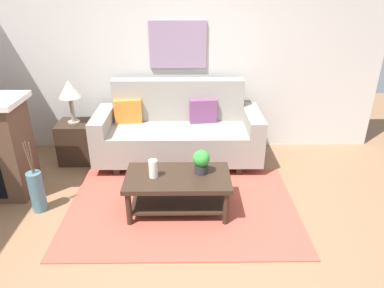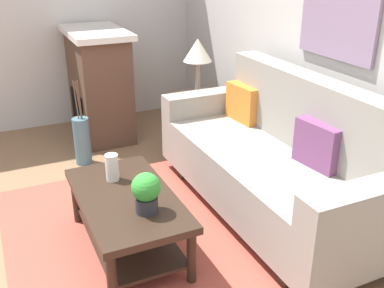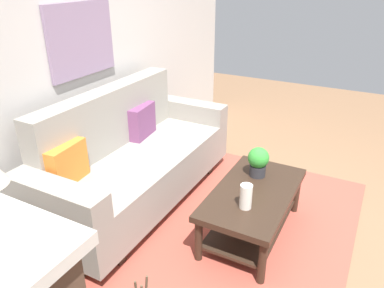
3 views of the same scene
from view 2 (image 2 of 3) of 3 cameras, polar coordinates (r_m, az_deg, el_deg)
name	(u,v)px [view 2 (image 2 of 3)]	position (r m, az deg, el deg)	size (l,w,h in m)	color
ground_plane	(64,271)	(3.17, -15.76, -15.08)	(9.51, 9.51, 0.00)	#8C6647
wall_back	(350,36)	(3.52, 19.20, 12.73)	(5.51, 0.10, 2.70)	silver
wall_left	(55,5)	(5.40, -16.91, 16.37)	(0.10, 5.11, 2.70)	silver
area_rug	(138,250)	(3.25, -6.87, -13.10)	(2.50, 1.69, 0.01)	#B24C3D
couch	(272,162)	(3.51, 10.09, -2.19)	(2.17, 0.84, 1.08)	gray
throw_pillow_orange	(243,103)	(4.00, 6.44, 5.14)	(0.36, 0.12, 0.32)	orange
throw_pillow_plum	(318,145)	(3.24, 15.56, -0.10)	(0.36, 0.12, 0.32)	#7A4270
coffee_table	(127,210)	(3.10, -8.18, -8.25)	(1.10, 0.60, 0.43)	#332319
tabletop_vase	(112,167)	(3.20, -10.03, -2.91)	(0.09, 0.09, 0.19)	white
potted_plant_tabletop	(146,192)	(2.78, -5.79, -5.97)	(0.18, 0.18, 0.26)	#2D2D33
side_table	(197,121)	(4.68, 0.67, 2.85)	(0.44, 0.44, 0.56)	#332319
table_lamp	(198,53)	(4.48, 0.71, 11.43)	(0.28, 0.28, 0.57)	gray
fireplace	(99,84)	(5.01, -11.60, 7.46)	(1.02, 0.58, 1.16)	brown
floor_vase	(82,141)	(4.45, -13.65, 0.36)	(0.16, 0.16, 0.46)	slate
floor_vase_branch_a	(78,101)	(4.30, -14.11, 5.30)	(0.01, 0.01, 0.36)	brown
floor_vase_branch_b	(80,100)	(4.33, -13.97, 5.45)	(0.01, 0.01, 0.36)	brown
floor_vase_branch_c	(76,100)	(4.32, -14.41, 5.37)	(0.01, 0.01, 0.36)	brown
framed_painting	(338,15)	(3.50, 17.92, 15.23)	(0.76, 0.03, 0.62)	gray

